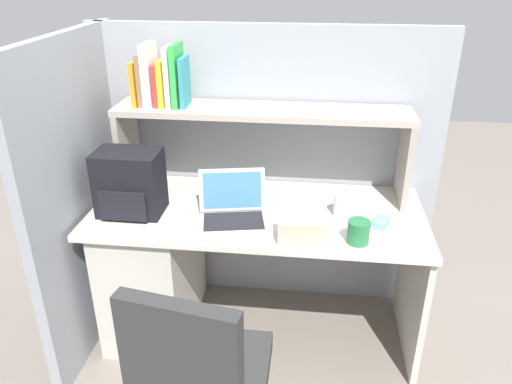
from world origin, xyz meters
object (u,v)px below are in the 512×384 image
at_px(laptop, 233,210).
at_px(paper_cup, 342,205).
at_px(backpack, 129,184).
at_px(tissue_box, 303,229).
at_px(computer_mouse, 381,222).
at_px(snack_canister, 358,232).

xyz_separation_m(laptop, paper_cup, (0.50, 0.10, 0.00)).
bearing_deg(backpack, tissue_box, -10.79).
height_order(computer_mouse, paper_cup, paper_cup).
xyz_separation_m(laptop, backpack, (-0.49, 0.02, 0.10)).
relative_size(backpack, computer_mouse, 2.95).
xyz_separation_m(laptop, snack_canister, (0.56, -0.14, 0.00)).
relative_size(backpack, tissue_box, 1.40).
bearing_deg(tissue_box, laptop, 151.91).
bearing_deg(paper_cup, computer_mouse, -23.29).
xyz_separation_m(tissue_box, snack_canister, (0.24, 0.00, 0.00)).
bearing_deg(paper_cup, backpack, -175.08).
relative_size(computer_mouse, tissue_box, 0.47).
height_order(backpack, tissue_box, backpack).
bearing_deg(tissue_box, computer_mouse, 20.38).
distance_m(computer_mouse, paper_cup, 0.20).
xyz_separation_m(backpack, snack_canister, (1.06, -0.15, -0.10)).
bearing_deg(snack_canister, computer_mouse, 54.72).
bearing_deg(laptop, computer_mouse, 2.18).
bearing_deg(computer_mouse, tissue_box, -133.36).
relative_size(laptop, paper_cup, 3.34).
xyz_separation_m(backpack, tissue_box, (0.82, -0.16, -0.10)).
relative_size(laptop, snack_canister, 3.46).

